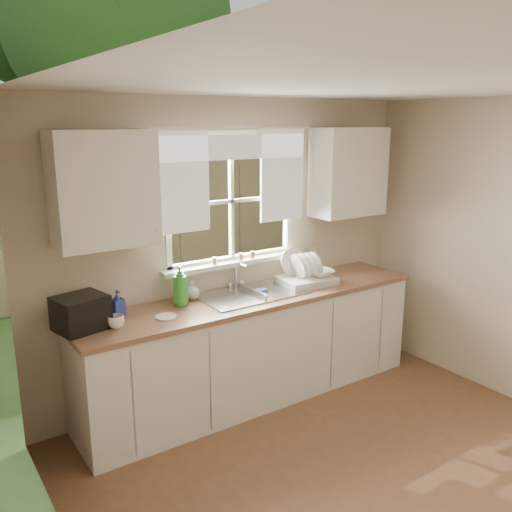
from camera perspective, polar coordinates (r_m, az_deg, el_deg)
ground at (r=3.79m, az=15.60°, el=-24.02°), size 4.00×4.00×0.00m
room_walls at (r=3.15m, az=17.97°, el=-6.46°), size 3.62×4.02×2.50m
ceiling at (r=3.02m, az=18.83°, el=17.04°), size 3.60×4.00×0.02m
window at (r=4.59m, az=-2.48°, el=3.73°), size 1.38×0.16×1.06m
curtains at (r=4.49m, az=-2.18°, el=9.27°), size 1.50×0.03×0.81m
base_cabinets at (r=4.64m, az=-0.21°, el=-9.74°), size 3.00×0.62×0.87m
countertop at (r=4.48m, az=-0.22°, el=-4.40°), size 3.04×0.65×0.04m
upper_cabinet_left at (r=3.89m, az=-15.74°, el=6.80°), size 0.70×0.33×0.80m
upper_cabinet_right at (r=5.11m, az=9.70°, el=8.71°), size 0.70×0.33×0.80m
wall_outlet at (r=5.17m, az=5.97°, el=0.24°), size 0.08×0.01×0.12m
sill_jars at (r=4.60m, az=-2.11°, el=-0.14°), size 0.42×0.04×0.06m
backyard at (r=10.74m, az=-19.25°, el=19.45°), size 20.00×10.00×6.13m
sink at (r=4.52m, az=-0.44°, el=-4.92°), size 0.88×0.52×0.40m
dish_rack at (r=4.79m, az=5.24°, el=-2.11°), size 0.50×0.39×0.31m
bowl at (r=4.83m, az=6.84°, el=-1.76°), size 0.26×0.26×0.06m
soap_bottle_a at (r=4.23m, az=-7.99°, el=-3.05°), size 0.16×0.16×0.32m
soap_bottle_b at (r=4.12m, az=-14.38°, el=-4.83°), size 0.10×0.10×0.19m
soap_bottle_c at (r=4.38m, az=-6.75°, el=-3.59°), size 0.15×0.15×0.15m
saucer at (r=4.03m, az=-9.44°, el=-6.34°), size 0.16×0.16×0.01m
cup at (r=3.89m, az=-14.53°, el=-6.72°), size 0.13×0.13×0.09m
black_appliance at (r=3.91m, az=-17.96°, el=-5.71°), size 0.38×0.34×0.24m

